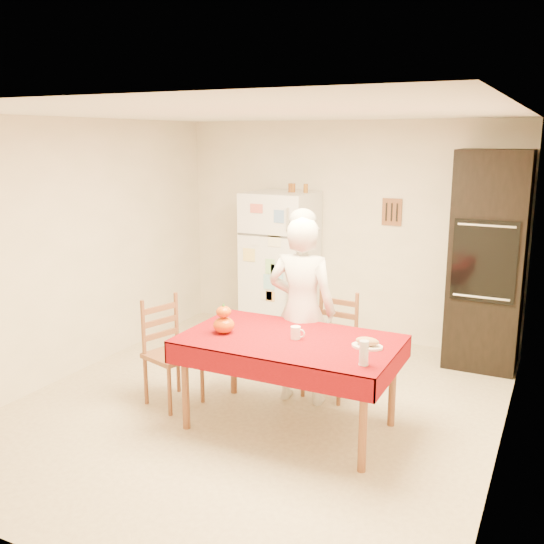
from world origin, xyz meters
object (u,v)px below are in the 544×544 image
Objects in this scene: oven_cabinet at (488,261)px; chair_far at (333,340)px; dining_table at (290,346)px; wine_glass at (364,353)px; coffee_mug at (296,333)px; refrigerator at (280,265)px; seated_woman at (302,310)px; bread_plate at (367,346)px; chair_left at (168,347)px; pumpkin_lower at (224,325)px.

oven_cabinet reaches higher than chair_far.
wine_glass is (0.70, -0.30, 0.16)m from dining_table.
refrigerator is at bearing 118.18° from coffee_mug.
seated_woman is (-1.33, -1.62, -0.27)m from oven_cabinet.
wine_glass is 0.37m from bread_plate.
oven_cabinet is 2.49m from dining_table.
chair_left is 1.22m from seated_woman.
chair_left reaches higher than wine_glass.
wine_glass is (1.77, -2.39, -0.00)m from refrigerator.
coffee_mug is at bearing 155.10° from wine_glass.
dining_table is at bearing -89.01° from chair_far.
bread_plate is (0.62, 0.06, 0.08)m from dining_table.
dining_table is 9.69× the size of pumpkin_lower.
oven_cabinet is 12.54× the size of pumpkin_lower.
wine_glass is (0.82, -0.82, 0.01)m from seated_woman.
pumpkin_lower is at bearing -76.37° from refrigerator.
dining_table is at bearing 12.05° from pumpkin_lower.
wine_glass is at bearing 129.65° from seated_woman.
coffee_mug is at bearing -174.76° from bread_plate.
chair_left reaches higher than pumpkin_lower.
refrigerator is 2.27m from pumpkin_lower.
coffee_mug is 0.42× the size of bread_plate.
seated_woman reaches higher than wine_glass.
refrigerator is 2.36m from dining_table.
chair_left is 1.92m from wine_glass.
coffee_mug is at bearing 11.67° from pumpkin_lower.
pumpkin_lower is at bearing 51.95° from seated_woman.
chair_far is at bearing -130.57° from oven_cabinet.
chair_far is 0.57× the size of seated_woman.
chair_far is at bearing -129.55° from seated_woman.
dining_table is 0.78m from wine_glass.
chair_far is 1.48m from chair_left.
bread_plate is (0.74, -0.47, -0.06)m from seated_woman.
coffee_mug is at bearing -85.66° from chair_far.
wine_glass is (1.24, -0.18, 0.02)m from pumpkin_lower.
seated_woman reaches higher than chair_left.
chair_far reaches higher than dining_table.
seated_woman is at bearing 135.04° from wine_glass.
bread_plate is at bearing -50.36° from refrigerator.
chair_far is 0.86m from coffee_mug.
wine_glass is at bearing -22.97° from dining_table.
coffee_mug is 0.60m from pumpkin_lower.
oven_cabinet is 2.45m from coffee_mug.
refrigerator reaches higher than chair_left.
seated_woman is 9.49× the size of wine_glass.
seated_woman reaches higher than dining_table.
refrigerator is 7.08× the size of bread_plate.
chair_far is 3.96× the size of bread_plate.
oven_cabinet is at bearing 61.48° from coffee_mug.
seated_woman is (0.95, -1.57, -0.01)m from refrigerator.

